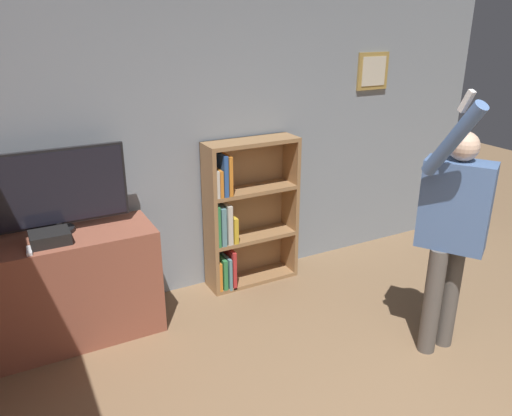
{
  "coord_description": "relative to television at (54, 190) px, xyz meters",
  "views": [
    {
      "loc": [
        -1.65,
        -0.88,
        2.36
      ],
      "look_at": [
        -0.14,
        1.97,
        1.13
      ],
      "focal_mm": 35.0,
      "sensor_mm": 36.0,
      "label": 1
    }
  ],
  "objects": [
    {
      "name": "bookshelf",
      "position": [
        1.57,
        0.09,
        -0.53
      ],
      "size": [
        0.86,
        0.28,
        1.37
      ],
      "color": "#997047",
      "rests_on": "ground_plane"
    },
    {
      "name": "person",
      "position": [
        2.41,
        -1.52,
        -0.18
      ],
      "size": [
        0.6,
        0.57,
        1.98
      ],
      "rotation": [
        0.0,
        0.0,
        -1.01
      ],
      "color": "#56514C",
      "rests_on": "ground_plane"
    },
    {
      "name": "game_console",
      "position": [
        -0.08,
        -0.18,
        -0.28
      ],
      "size": [
        0.27,
        0.21,
        0.09
      ],
      "color": "black",
      "rests_on": "tv_ledge"
    },
    {
      "name": "remote_loose",
      "position": [
        -0.23,
        -0.27,
        -0.32
      ],
      "size": [
        0.04,
        0.14,
        0.02
      ],
      "color": "white",
      "rests_on": "tv_ledge"
    },
    {
      "name": "tv_ledge",
      "position": [
        -0.0,
        -0.09,
        -0.76
      ],
      "size": [
        1.32,
        0.53,
        0.87
      ],
      "color": "#93513D",
      "rests_on": "ground_plane"
    },
    {
      "name": "television",
      "position": [
        0.0,
        0.0,
        0.0
      ],
      "size": [
        1.05,
        0.22,
        0.63
      ],
      "color": "black",
      "rests_on": "tv_ledge"
    },
    {
      "name": "wall_back",
      "position": [
        1.36,
        0.26,
        0.16
      ],
      "size": [
        6.11,
        0.09,
        2.7
      ],
      "color": "gray",
      "rests_on": "ground_plane"
    }
  ]
}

